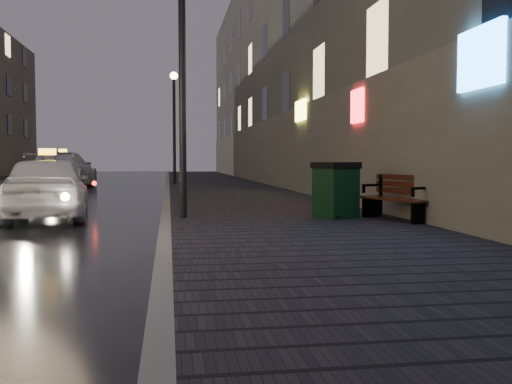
# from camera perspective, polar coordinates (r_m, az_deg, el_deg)

# --- Properties ---
(sidewalk) EXTENTS (4.60, 58.00, 0.15)m
(sidewalk) POSITION_cam_1_polar(r_m,az_deg,el_deg) (26.47, -3.66, 0.59)
(sidewalk) COLOR black
(sidewalk) RESTS_ON ground
(curb) EXTENTS (0.20, 58.00, 0.15)m
(curb) POSITION_cam_1_polar(r_m,az_deg,el_deg) (26.37, -8.87, 0.54)
(curb) COLOR slate
(curb) RESTS_ON ground
(building_near) EXTENTS (1.80, 50.00, 13.00)m
(building_near) POSITION_cam_1_polar(r_m,az_deg,el_deg) (31.27, 1.62, 12.82)
(building_near) COLOR #605B54
(building_near) RESTS_ON ground
(lamp_near) EXTENTS (0.36, 0.36, 5.28)m
(lamp_near) POSITION_cam_1_polar(r_m,az_deg,el_deg) (11.55, -7.40, 14.14)
(lamp_near) COLOR black
(lamp_near) RESTS_ON sidewalk
(lamp_far) EXTENTS (0.36, 0.36, 5.28)m
(lamp_far) POSITION_cam_1_polar(r_m,az_deg,el_deg) (27.43, -8.19, 7.79)
(lamp_far) COLOR black
(lamp_far) RESTS_ON sidewalk
(bench) EXTENTS (1.08, 1.79, 0.87)m
(bench) POSITION_cam_1_polar(r_m,az_deg,el_deg) (11.23, 14.06, -0.51)
(bench) COLOR black
(bench) RESTS_ON sidewalk
(trash_bin) EXTENTS (0.95, 0.95, 1.10)m
(trash_bin) POSITION_cam_1_polar(r_m,az_deg,el_deg) (11.42, 7.97, 0.25)
(trash_bin) COLOR black
(trash_bin) RESTS_ON sidewalk
(taxi_near) EXTENTS (2.15, 4.29, 1.40)m
(taxi_near) POSITION_cam_1_polar(r_m,az_deg,el_deg) (13.23, -20.08, 0.45)
(taxi_near) COLOR silver
(taxi_near) RESTS_ON ground
(taxi_mid) EXTENTS (2.54, 5.78, 1.65)m
(taxi_mid) POSITION_cam_1_polar(r_m,az_deg,el_deg) (27.50, -18.72, 2.08)
(taxi_mid) COLOR silver
(taxi_mid) RESTS_ON ground
(taxi_far) EXTENTS (2.70, 5.30, 1.43)m
(taxi_far) POSITION_cam_1_polar(r_m,az_deg,el_deg) (38.17, -18.12, 2.21)
(taxi_far) COLOR silver
(taxi_far) RESTS_ON ground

